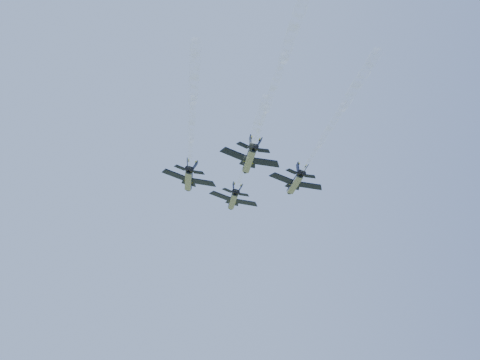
{
  "coord_description": "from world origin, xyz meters",
  "views": [
    {
      "loc": [
        -4.29,
        -109.17,
        60.19
      ],
      "look_at": [
        2.08,
        0.13,
        100.04
      ],
      "focal_mm": 40.0,
      "sensor_mm": 36.0,
      "label": 1
    }
  ],
  "objects": [
    {
      "name": "jet_left",
      "position": [
        -8.95,
        -2.14,
        99.01
      ],
      "size": [
        11.58,
        15.14,
        4.05
      ],
      "rotation": [
        0.0,
        0.24,
        0.05
      ],
      "color": "black"
    },
    {
      "name": "smoke_trail_right",
      "position": [
        15.64,
        -35.61,
        99.04
      ],
      "size": [
        3.63,
        45.0,
        1.77
      ],
      "rotation": [
        0.0,
        0.24,
        0.05
      ],
      "color": "white"
    },
    {
      "name": "smoke_trail_lead",
      "position": [
        2.83,
        -22.84,
        99.04
      ],
      "size": [
        3.63,
        45.0,
        1.77
      ],
      "rotation": [
        0.0,
        0.24,
        0.05
      ],
      "color": "white"
    },
    {
      "name": "smoke_trail_slot",
      "position": [
        4.77,
        -48.42,
        99.04
      ],
      "size": [
        3.63,
        45.0,
        1.77
      ],
      "rotation": [
        0.0,
        0.24,
        0.05
      ],
      "color": "white"
    },
    {
      "name": "smoke_trail_left",
      "position": [
        -7.21,
        -36.45,
        99.04
      ],
      "size": [
        3.63,
        45.0,
        1.77
      ],
      "rotation": [
        0.0,
        0.24,
        0.05
      ],
      "color": "white"
    },
    {
      "name": "jet_slot",
      "position": [
        3.04,
        -14.1,
        99.01
      ],
      "size": [
        11.58,
        15.14,
        4.05
      ],
      "rotation": [
        0.0,
        0.24,
        0.05
      ],
      "color": "black"
    },
    {
      "name": "jet_right",
      "position": [
        13.9,
        -1.3,
        99.01
      ],
      "size": [
        11.58,
        15.14,
        4.05
      ],
      "rotation": [
        0.0,
        0.24,
        0.05
      ],
      "color": "black"
    },
    {
      "name": "jet_lead",
      "position": [
        1.1,
        11.48,
        99.01
      ],
      "size": [
        11.58,
        15.14,
        4.05
      ],
      "rotation": [
        0.0,
        0.24,
        0.05
      ],
      "color": "black"
    }
  ]
}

